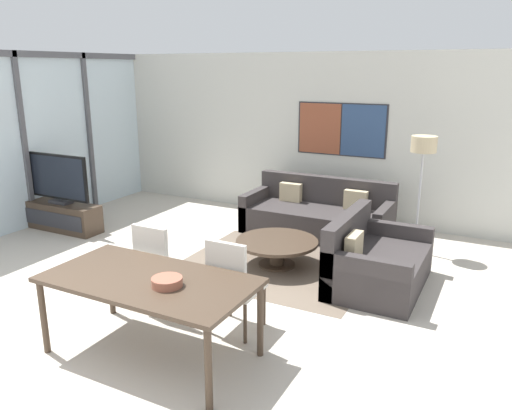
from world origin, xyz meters
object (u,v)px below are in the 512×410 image
television (58,179)px  fruit_bowl (167,281)px  dining_chair_centre (232,282)px  floor_lamp (423,154)px  sofa_side (373,263)px  tv_console (62,216)px  coffee_table (277,246)px  sofa_main (318,216)px  dining_table (149,285)px  dining_chair_left (159,263)px

television → fruit_bowl: 4.49m
dining_chair_centre → fruit_bowl: (-0.22, -0.73, 0.25)m
television → floor_lamp: 5.53m
television → sofa_side: bearing=2.4°
tv_console → coffee_table: (3.73, 0.21, 0.05)m
sofa_main → fruit_bowl: (0.14, -4.05, 0.52)m
sofa_side → dining_table: size_ratio=0.79×
television → dining_chair_centre: (4.08, -1.56, -0.29)m
dining_table → floor_lamp: (1.64, 3.82, 0.73)m
coffee_table → dining_table: 2.48m
dining_table → dining_chair_centre: (0.47, 0.66, -0.14)m
tv_console → dining_chair_centre: 4.38m
tv_console → dining_table: 4.27m
sofa_side → dining_table: (-1.39, -2.43, 0.41)m
sofa_side → fruit_bowl: bearing=155.5°
floor_lamp → tv_console: bearing=-163.1°
dining_chair_left → tv_console: bearing=154.4°
sofa_side → dining_chair_left: 2.54m
sofa_main → dining_table: bearing=-91.6°
dining_chair_left → sofa_main: bearing=80.0°
television → fruit_bowl: (3.87, -2.29, -0.05)m
sofa_main → fruit_bowl: 4.09m
tv_console → fruit_bowl: 4.53m
television → dining_chair_left: 3.51m
television → sofa_main: (3.73, 1.76, -0.57)m
coffee_table → floor_lamp: size_ratio=0.65×
dining_chair_centre → floor_lamp: (1.18, 3.16, 0.86)m
sofa_main → dining_table: 4.01m
sofa_main → coffee_table: size_ratio=2.09×
sofa_side → dining_chair_left: dining_chair_left is taller
dining_chair_centre → television: bearing=159.0°
dining_chair_left → fruit_bowl: (0.72, -0.78, 0.25)m
dining_table → floor_lamp: bearing=66.7°
sofa_main → floor_lamp: (1.53, -0.17, 1.14)m
dining_chair_left → dining_chair_centre: size_ratio=1.00×
fruit_bowl → sofa_main: bearing=91.9°
sofa_main → floor_lamp: size_ratio=1.37×
television → coffee_table: 3.78m
sofa_main → dining_table: (-0.11, -3.99, 0.41)m
sofa_main → dining_table: size_ratio=1.20×
sofa_main → floor_lamp: floor_lamp is taller
sofa_main → floor_lamp: 1.91m
tv_console → floor_lamp: floor_lamp is taller
tv_console → floor_lamp: (5.26, 1.60, 1.19)m
sofa_main → television: bearing=-154.7°
fruit_bowl → floor_lamp: bearing=70.3°
dining_table → dining_chair_centre: dining_chair_centre is taller
coffee_table → dining_chair_left: 1.84m
floor_lamp → coffee_table: bearing=-137.9°
sofa_side → coffee_table: (-1.27, 0.00, -0.00)m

